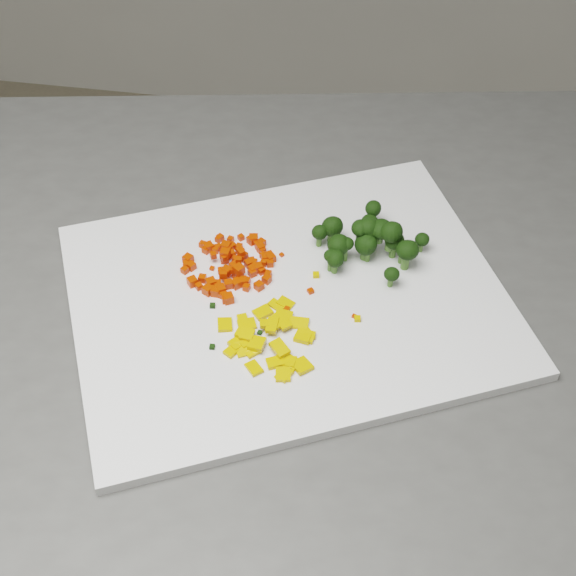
# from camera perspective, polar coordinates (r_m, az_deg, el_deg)

# --- Properties ---
(counter_block) EXTENTS (1.19, 0.93, 0.90)m
(counter_block) POSITION_cam_1_polar(r_m,az_deg,el_deg) (1.28, -2.46, -13.36)
(counter_block) COLOR #4B4A48
(counter_block) RESTS_ON ground
(cutting_board) EXTENTS (0.58, 0.53, 0.01)m
(cutting_board) POSITION_cam_1_polar(r_m,az_deg,el_deg) (0.89, 0.00, -0.72)
(cutting_board) COLOR white
(cutting_board) RESTS_ON counter_block
(carrot_pile) EXTENTS (0.10, 0.10, 0.03)m
(carrot_pile) POSITION_cam_1_polar(r_m,az_deg,el_deg) (0.91, -4.18, 2.05)
(carrot_pile) COLOR red
(carrot_pile) RESTS_ON cutting_board
(pepper_pile) EXTENTS (0.12, 0.12, 0.02)m
(pepper_pile) POSITION_cam_1_polar(r_m,az_deg,el_deg) (0.84, -1.39, -3.06)
(pepper_pile) COLOR #D89E0B
(pepper_pile) RESTS_ON cutting_board
(broccoli_pile) EXTENTS (0.12, 0.12, 0.06)m
(broccoli_pile) POSITION_cam_1_polar(r_m,az_deg,el_deg) (0.92, 5.94, 3.80)
(broccoli_pile) COLOR black
(broccoli_pile) RESTS_ON cutting_board
(carrot_cube_0) EXTENTS (0.01, 0.01, 0.01)m
(carrot_cube_0) POSITION_cam_1_polar(r_m,az_deg,el_deg) (0.90, -3.61, 0.51)
(carrot_cube_0) COLOR red
(carrot_cube_0) RESTS_ON carrot_pile
(carrot_cube_1) EXTENTS (0.01, 0.01, 0.01)m
(carrot_cube_1) POSITION_cam_1_polar(r_m,az_deg,el_deg) (0.92, -3.67, 1.97)
(carrot_cube_1) COLOR red
(carrot_cube_1) RESTS_ON carrot_pile
(carrot_cube_2) EXTENTS (0.01, 0.01, 0.01)m
(carrot_cube_2) POSITION_cam_1_polar(r_m,az_deg,el_deg) (0.93, -5.18, 2.72)
(carrot_cube_2) COLOR red
(carrot_cube_2) RESTS_ON carrot_pile
(carrot_cube_3) EXTENTS (0.01, 0.01, 0.01)m
(carrot_cube_3) POSITION_cam_1_polar(r_m,az_deg,el_deg) (0.90, -4.37, 1.24)
(carrot_cube_3) COLOR red
(carrot_cube_3) RESTS_ON carrot_pile
(carrot_cube_4) EXTENTS (0.01, 0.01, 0.01)m
(carrot_cube_4) POSITION_cam_1_polar(r_m,az_deg,el_deg) (0.92, -2.59, 1.95)
(carrot_cube_4) COLOR red
(carrot_cube_4) RESTS_ON carrot_pile
(carrot_cube_5) EXTENTS (0.01, 0.01, 0.01)m
(carrot_cube_5) POSITION_cam_1_polar(r_m,az_deg,el_deg) (0.93, -1.97, 2.87)
(carrot_cube_5) COLOR red
(carrot_cube_5) RESTS_ON carrot_pile
(carrot_cube_6) EXTENTS (0.01, 0.01, 0.01)m
(carrot_cube_6) POSITION_cam_1_polar(r_m,az_deg,el_deg) (0.91, -2.49, 1.80)
(carrot_cube_6) COLOR red
(carrot_cube_6) RESTS_ON carrot_pile
(carrot_cube_7) EXTENTS (0.01, 0.01, 0.01)m
(carrot_cube_7) POSITION_cam_1_polar(r_m,az_deg,el_deg) (0.91, -2.52, 1.33)
(carrot_cube_7) COLOR red
(carrot_cube_7) RESTS_ON carrot_pile
(carrot_cube_8) EXTENTS (0.01, 0.01, 0.01)m
(carrot_cube_8) POSITION_cam_1_polar(r_m,az_deg,el_deg) (0.90, -4.61, 0.99)
(carrot_cube_8) COLOR red
(carrot_cube_8) RESTS_ON carrot_pile
(carrot_cube_9) EXTENTS (0.01, 0.01, 0.01)m
(carrot_cube_9) POSITION_cam_1_polar(r_m,az_deg,el_deg) (0.93, -5.84, 2.72)
(carrot_cube_9) COLOR red
(carrot_cube_9) RESTS_ON carrot_pile
(carrot_cube_10) EXTENTS (0.01, 0.01, 0.01)m
(carrot_cube_10) POSITION_cam_1_polar(r_m,az_deg,el_deg) (0.89, -4.26, 0.27)
(carrot_cube_10) COLOR red
(carrot_cube_10) RESTS_ON carrot_pile
(carrot_cube_11) EXTENTS (0.01, 0.01, 0.01)m
(carrot_cube_11) POSITION_cam_1_polar(r_m,az_deg,el_deg) (0.93, -1.92, 2.73)
(carrot_cube_11) COLOR red
(carrot_cube_11) RESTS_ON carrot_pile
(carrot_cube_12) EXTENTS (0.01, 0.01, 0.01)m
(carrot_cube_12) POSITION_cam_1_polar(r_m,az_deg,el_deg) (0.91, -7.35, 1.27)
(carrot_cube_12) COLOR red
(carrot_cube_12) RESTS_ON carrot_pile
(carrot_cube_13) EXTENTS (0.01, 0.01, 0.01)m
(carrot_cube_13) POSITION_cam_1_polar(r_m,az_deg,el_deg) (0.95, -4.97, 3.48)
(carrot_cube_13) COLOR red
(carrot_cube_13) RESTS_ON carrot_pile
(carrot_cube_14) EXTENTS (0.01, 0.01, 0.01)m
(carrot_cube_14) POSITION_cam_1_polar(r_m,az_deg,el_deg) (0.91, -3.81, 1.53)
(carrot_cube_14) COLOR red
(carrot_cube_14) RESTS_ON carrot_pile
(carrot_cube_15) EXTENTS (0.01, 0.01, 0.01)m
(carrot_cube_15) POSITION_cam_1_polar(r_m,az_deg,el_deg) (0.89, -5.62, 0.03)
(carrot_cube_15) COLOR red
(carrot_cube_15) RESTS_ON carrot_pile
(carrot_cube_16) EXTENTS (0.01, 0.01, 0.01)m
(carrot_cube_16) POSITION_cam_1_polar(r_m,az_deg,el_deg) (0.88, -4.70, -0.38)
(carrot_cube_16) COLOR red
(carrot_cube_16) RESTS_ON carrot_pile
(carrot_cube_17) EXTENTS (0.01, 0.01, 0.01)m
(carrot_cube_17) POSITION_cam_1_polar(r_m,az_deg,el_deg) (0.94, -1.91, 3.22)
(carrot_cube_17) COLOR red
(carrot_cube_17) RESTS_ON carrot_pile
(carrot_cube_18) EXTENTS (0.01, 0.01, 0.01)m
(carrot_cube_18) POSITION_cam_1_polar(r_m,az_deg,el_deg) (0.88, -5.15, -0.25)
(carrot_cube_18) COLOR red
(carrot_cube_18) RESTS_ON carrot_pile
(carrot_cube_19) EXTENTS (0.01, 0.01, 0.01)m
(carrot_cube_19) POSITION_cam_1_polar(r_m,az_deg,el_deg) (0.92, -7.20, 1.65)
(carrot_cube_19) COLOR red
(carrot_cube_19) RESTS_ON carrot_pile
(carrot_cube_20) EXTENTS (0.01, 0.01, 0.01)m
(carrot_cube_20) POSITION_cam_1_polar(r_m,az_deg,el_deg) (0.91, -3.76, 1.68)
(carrot_cube_20) COLOR red
(carrot_cube_20) RESTS_ON carrot_pile
(carrot_cube_21) EXTENTS (0.01, 0.01, 0.01)m
(carrot_cube_21) POSITION_cam_1_polar(r_m,az_deg,el_deg) (0.94, -3.98, 2.99)
(carrot_cube_21) COLOR red
(carrot_cube_21) RESTS_ON carrot_pile
(carrot_cube_22) EXTENTS (0.01, 0.01, 0.01)m
(carrot_cube_22) POSITION_cam_1_polar(r_m,az_deg,el_deg) (0.93, -4.36, 2.71)
(carrot_cube_22) COLOR red
(carrot_cube_22) RESTS_ON carrot_pile
(carrot_cube_23) EXTENTS (0.01, 0.01, 0.01)m
(carrot_cube_23) POSITION_cam_1_polar(r_m,az_deg,el_deg) (0.92, -5.34, 2.34)
(carrot_cube_23) COLOR red
(carrot_cube_23) RESTS_ON carrot_pile
(carrot_cube_24) EXTENTS (0.01, 0.01, 0.01)m
(carrot_cube_24) POSITION_cam_1_polar(r_m,az_deg,el_deg) (0.91, -4.49, 2.45)
(carrot_cube_24) COLOR red
(carrot_cube_24) RESTS_ON carrot_pile
(carrot_cube_25) EXTENTS (0.01, 0.01, 0.01)m
(carrot_cube_25) POSITION_cam_1_polar(r_m,az_deg,el_deg) (0.92, -1.74, 1.81)
(carrot_cube_25) COLOR red
(carrot_cube_25) RESTS_ON carrot_pile
(carrot_cube_26) EXTENTS (0.01, 0.01, 0.01)m
(carrot_cube_26) POSITION_cam_1_polar(r_m,az_deg,el_deg) (0.93, -4.19, 2.91)
(carrot_cube_26) COLOR red
(carrot_cube_26) RESTS_ON carrot_pile
(carrot_cube_27) EXTENTS (0.01, 0.01, 0.01)m
(carrot_cube_27) POSITION_cam_1_polar(r_m,az_deg,el_deg) (0.90, -1.53, 0.63)
(carrot_cube_27) COLOR red
(carrot_cube_27) RESTS_ON carrot_pile
(carrot_cube_28) EXTENTS (0.01, 0.01, 0.01)m
(carrot_cube_28) POSITION_cam_1_polar(r_m,az_deg,el_deg) (0.89, -5.04, 0.27)
(carrot_cube_28) COLOR red
(carrot_cube_28) RESTS_ON carrot_pile
(carrot_cube_29) EXTENTS (0.01, 0.01, 0.01)m
(carrot_cube_29) POSITION_cam_1_polar(r_m,az_deg,el_deg) (0.94, -2.18, 3.15)
(carrot_cube_29) COLOR red
(carrot_cube_29) RESTS_ON carrot_pile
(carrot_cube_30) EXTENTS (0.01, 0.01, 0.01)m
(carrot_cube_30) POSITION_cam_1_polar(r_m,az_deg,el_deg) (0.88, -4.45, -0.78)
(carrot_cube_30) COLOR red
(carrot_cube_30) RESTS_ON carrot_pile
(carrot_cube_31) EXTENTS (0.01, 0.01, 0.01)m
(carrot_cube_31) POSITION_cam_1_polar(r_m,az_deg,el_deg) (0.91, -2.81, 1.75)
(carrot_cube_31) COLOR red
(carrot_cube_31) RESTS_ON carrot_pile
(carrot_cube_32) EXTENTS (0.01, 0.01, 0.01)m
(carrot_cube_32) POSITION_cam_1_polar(r_m,az_deg,el_deg) (0.91, -4.56, 2.16)
(carrot_cube_32) COLOR red
(carrot_cube_32) RESTS_ON carrot_pile
(carrot_cube_33) EXTENTS (0.01, 0.01, 0.01)m
(carrot_cube_33) POSITION_cam_1_polar(r_m,az_deg,el_deg) (0.90, -6.11, 0.68)
(carrot_cube_33) COLOR red
(carrot_cube_33) RESTS_ON carrot_pile
(carrot_cube_34) EXTENTS (0.01, 0.01, 0.01)m
(carrot_cube_34) POSITION_cam_1_polar(r_m,az_deg,el_deg) (0.94, -5.51, 2.91)
(carrot_cube_34) COLOR red
(carrot_cube_34) RESTS_ON carrot_pile
(carrot_cube_35) EXTENTS (0.01, 0.01, 0.01)m
(carrot_cube_35) POSITION_cam_1_polar(r_m,az_deg,el_deg) (0.90, -4.08, 1.27)
(carrot_cube_35) COLOR red
(carrot_cube_35) RESTS_ON carrot_pile
(carrot_cube_36) EXTENTS (0.01, 0.01, 0.01)m
(carrot_cube_36) POSITION_cam_1_polar(r_m,az_deg,el_deg) (0.89, -6.35, 0.11)
(carrot_cube_36) COLOR red
(carrot_cube_36) RESTS_ON carrot_pile
(carrot_cube_37) EXTENTS (0.01, 0.01, 0.01)m
(carrot_cube_37) POSITION_cam_1_polar(r_m,az_deg,el_deg) (0.90, -6.82, 0.45)
(carrot_cube_37) COLOR red
(carrot_cube_37) RESTS_ON carrot_pile
(carrot_cube_38) EXTENTS (0.01, 0.01, 0.01)m
(carrot_cube_38) POSITION_cam_1_polar(r_m,az_deg,el_deg) (0.92, -7.12, 2.05)
(carrot_cube_38) COLOR red
(carrot_cube_38) RESTS_ON carrot_pile
(carrot_cube_39) EXTENTS (0.01, 0.01, 0.01)m
(carrot_cube_39) POSITION_cam_1_polar(r_m,az_deg,el_deg) (0.95, -3.37, 3.61)
(carrot_cube_39) COLOR red
(carrot_cube_39) RESTS_ON carrot_pile
(carrot_cube_40) EXTENTS (0.01, 0.01, 0.01)m
(carrot_cube_40) POSITION_cam_1_polar(r_m,az_deg,el_deg) (0.92, -3.33, 2.52)
(carrot_cube_40) COLOR red
(carrot_cube_40) RESTS_ON carrot_pile
(carrot_cube_41) EXTENTS (0.01, 0.01, 0.01)m
(carrot_cube_41) POSITION_cam_1_polar(r_m,az_deg,el_deg) (0.94, -4.98, 2.89)
(carrot_cube_41) COLOR red
(carrot_cube_41) RESTS_ON carrot_pile
(carrot_cube_42) EXTENTS (0.01, 0.01, 0.01)m
(carrot_cube_42) POSITION_cam_1_polar(r_m,az_deg,el_deg) (0.95, -4.11, 3.46)
(carrot_cube_42) COLOR red
(carrot_cube_42) RESTS_ON carrot_pile
(carrot_cube_43) EXTENTS (0.01, 0.01, 0.01)m
(carrot_cube_43) POSITION_cam_1_polar(r_m,az_deg,el_deg) (0.92, -3.78, 2.09)
(carrot_cube_43) COLOR red
(carrot_cube_43) RESTS_ON carrot_pile
(carrot_cube_44) EXTENTS (0.01, 0.01, 0.01)m
(carrot_cube_44) POSITION_cam_1_polar(r_m,az_deg,el_deg) (0.94, -2.47, 3.49)
(carrot_cube_44) COLOR red
(carrot_cube_44) RESTS_ON carrot_pile
(carrot_cube_45) EXTENTS (0.01, 0.01, 0.01)m
(carrot_cube_45) POSITION_cam_1_polar(r_m,az_deg,el_deg) (0.93, -3.42, 2.64)
(carrot_cube_45) COLOR red
(carrot_cube_45) RESTS_ON carrot_pile
(carrot_cube_46) EXTENTS (0.01, 0.01, 0.01)m
(carrot_cube_46) POSITION_cam_1_polar(r_m,az_deg,el_deg) (0.92, -1.64, 2.15)
(carrot_cube_46) COLOR red
(carrot_cube_46) RESTS_ON carrot_pile
(carrot_cube_47) EXTENTS (0.01, 0.01, 0.01)m
(carrot_cube_47) POSITION_cam_1_polar(r_m,az_deg,el_deg) (0.92, -1.76, 2.32)
(carrot_cube_47) COLOR red
(carrot_cube_47) RESTS_ON carrot_pile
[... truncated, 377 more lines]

